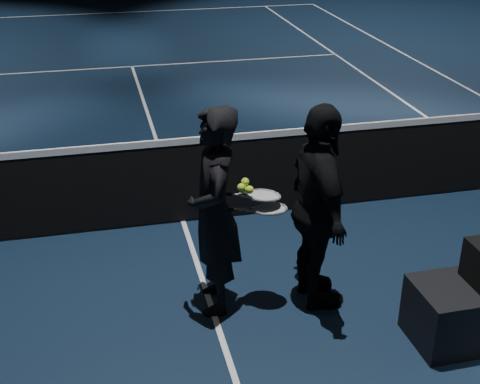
{
  "coord_description": "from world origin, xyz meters",
  "views": [
    {
      "loc": [
        -0.83,
        -6.26,
        3.38
      ],
      "look_at": [
        0.25,
        -1.61,
        1.08
      ],
      "focal_mm": 50.0,
      "sensor_mm": 36.0,
      "label": 1
    }
  ],
  "objects_px": {
    "racket_lower": "(270,209)",
    "racket_upper": "(263,195)",
    "tennis_balls": "(246,187)",
    "player_a": "(214,212)",
    "player_b": "(318,209)"
  },
  "relations": [
    {
      "from": "player_b",
      "to": "tennis_balls",
      "type": "relative_size",
      "value": 14.86
    },
    {
      "from": "player_a",
      "to": "racket_upper",
      "type": "xyz_separation_m",
      "value": [
        0.4,
        -0.03,
        0.12
      ]
    },
    {
      "from": "player_b",
      "to": "racket_lower",
      "type": "height_order",
      "value": "player_b"
    },
    {
      "from": "racket_lower",
      "to": "racket_upper",
      "type": "distance_m",
      "value": 0.12
    },
    {
      "from": "player_a",
      "to": "racket_lower",
      "type": "relative_size",
      "value": 2.62
    },
    {
      "from": "player_a",
      "to": "tennis_balls",
      "type": "xyz_separation_m",
      "value": [
        0.25,
        -0.04,
        0.21
      ]
    },
    {
      "from": "player_b",
      "to": "player_a",
      "type": "bearing_deg",
      "value": 80.99
    },
    {
      "from": "player_b",
      "to": "racket_lower",
      "type": "relative_size",
      "value": 2.62
    },
    {
      "from": "player_a",
      "to": "racket_lower",
      "type": "xyz_separation_m",
      "value": [
        0.44,
        -0.07,
        0.02
      ]
    },
    {
      "from": "player_b",
      "to": "tennis_balls",
      "type": "xyz_separation_m",
      "value": [
        -0.59,
        0.1,
        0.21
      ]
    },
    {
      "from": "racket_upper",
      "to": "tennis_balls",
      "type": "bearing_deg",
      "value": -170.43
    },
    {
      "from": "player_a",
      "to": "tennis_balls",
      "type": "height_order",
      "value": "player_a"
    },
    {
      "from": "player_b",
      "to": "tennis_balls",
      "type": "bearing_deg",
      "value": 80.51
    },
    {
      "from": "racket_upper",
      "to": "tennis_balls",
      "type": "relative_size",
      "value": 5.67
    },
    {
      "from": "racket_upper",
      "to": "tennis_balls",
      "type": "xyz_separation_m",
      "value": [
        -0.15,
        -0.01,
        0.1
      ]
    }
  ]
}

